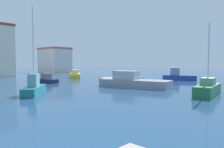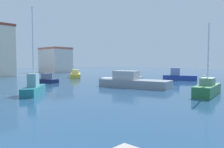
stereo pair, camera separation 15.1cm
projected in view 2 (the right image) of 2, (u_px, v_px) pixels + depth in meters
name	position (u px, v px, depth m)	size (l,w,h in m)	color
water	(64.00, 84.00, 28.80)	(160.00, 160.00, 0.00)	navy
sailboat_teal_near_pier	(34.00, 87.00, 19.72)	(3.89, 4.17, 7.91)	#1E707A
motorboat_grey_mid_harbor	(133.00, 82.00, 25.56)	(4.39, 8.70, 1.88)	gray
motorboat_navy_far_right	(46.00, 79.00, 31.04)	(1.77, 4.29, 1.34)	#19234C
sailboat_green_distant_east	(207.00, 88.00, 19.20)	(5.37, 2.11, 6.34)	#28703D
motorboat_white_distant_north	(123.00, 78.00, 33.70)	(7.21, 3.95, 1.42)	white
motorboat_blue_far_left	(179.00, 76.00, 35.10)	(3.30, 5.38, 1.99)	#233D93
motorboat_yellow_behind_lamppost	(75.00, 75.00, 41.80)	(5.68, 6.44, 1.51)	gold
warehouse_block	(55.00, 60.00, 62.97)	(6.16, 9.02, 7.10)	beige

